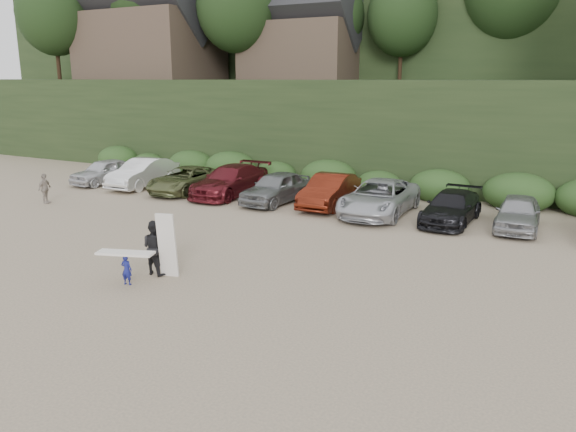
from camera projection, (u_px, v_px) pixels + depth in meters
The scene contains 6 objects.
ground at pixel (298, 286), 16.96m from camera, with size 120.00×120.00×0.00m, color tan.
hillside_backdrop at pixel (501, 13), 45.09m from camera, with size 90.00×41.50×28.00m.
parked_cars at pixel (413, 201), 25.02m from camera, with size 39.17×6.06×1.62m.
distant_walker at pixel (45, 188), 27.93m from camera, with size 0.89×0.37×1.52m, color #A09387.
child_surfer at pixel (126, 262), 16.91m from camera, with size 1.79×1.03×1.04m.
adult_surfer at pixel (156, 247), 17.78m from camera, with size 1.33×0.73×2.08m.
Camera 1 is at (7.30, -14.19, 6.12)m, focal length 35.00 mm.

